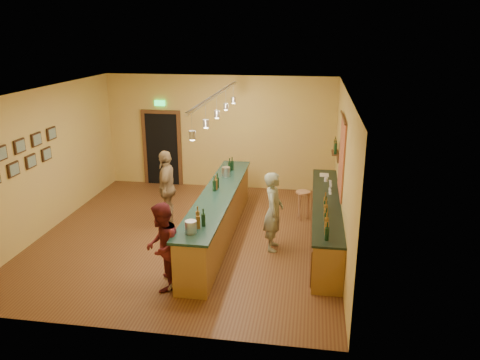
% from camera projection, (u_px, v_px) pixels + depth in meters
% --- Properties ---
extents(floor, '(7.00, 7.00, 0.00)m').
position_uv_depth(floor, '(190.00, 236.00, 10.44)').
color(floor, '#562D18').
rests_on(floor, ground).
extents(ceiling, '(6.50, 7.00, 0.02)m').
position_uv_depth(ceiling, '(185.00, 91.00, 9.45)').
color(ceiling, silver).
rests_on(ceiling, wall_back).
extents(wall_back, '(6.50, 0.02, 3.20)m').
position_uv_depth(wall_back, '(219.00, 133.00, 13.23)').
color(wall_back, '#D5B750').
rests_on(wall_back, floor).
extents(wall_front, '(6.50, 0.02, 3.20)m').
position_uv_depth(wall_front, '(124.00, 235.00, 6.65)').
color(wall_front, '#D5B750').
rests_on(wall_front, floor).
extents(wall_left, '(0.02, 7.00, 3.20)m').
position_uv_depth(wall_left, '(46.00, 161.00, 10.42)').
color(wall_left, '#D5B750').
rests_on(wall_left, floor).
extents(wall_right, '(0.02, 7.00, 3.20)m').
position_uv_depth(wall_right, '(343.00, 174.00, 9.47)').
color(wall_right, '#D5B750').
rests_on(wall_right, floor).
extents(doorway, '(1.15, 0.09, 2.48)m').
position_uv_depth(doorway, '(162.00, 147.00, 13.60)').
color(doorway, black).
rests_on(doorway, wall_back).
extents(tapestry, '(0.03, 1.40, 1.60)m').
position_uv_depth(tapestry, '(342.00, 157.00, 9.77)').
color(tapestry, maroon).
rests_on(tapestry, wall_right).
extents(bottle_shelf, '(0.17, 0.55, 0.54)m').
position_uv_depth(bottle_shelf, '(336.00, 148.00, 11.24)').
color(bottle_shelf, '#4A2816').
rests_on(bottle_shelf, wall_right).
extents(picture_grid, '(0.06, 2.20, 0.70)m').
position_uv_depth(picture_grid, '(26.00, 154.00, 9.60)').
color(picture_grid, '#382111').
rests_on(picture_grid, wall_left).
extents(back_counter, '(0.60, 4.55, 1.27)m').
position_uv_depth(back_counter, '(326.00, 220.00, 10.02)').
color(back_counter, olive).
rests_on(back_counter, floor).
extents(tasting_bar, '(0.74, 5.10, 1.38)m').
position_uv_depth(tasting_bar, '(218.00, 212.00, 10.15)').
color(tasting_bar, olive).
rests_on(tasting_bar, floor).
extents(pendant_track, '(0.11, 4.60, 0.50)m').
position_uv_depth(pendant_track, '(217.00, 102.00, 9.42)').
color(pendant_track, silver).
rests_on(pendant_track, ceiling).
extents(bartender, '(0.41, 0.62, 1.67)m').
position_uv_depth(bartender, '(273.00, 211.00, 9.57)').
color(bartender, gray).
rests_on(bartender, floor).
extents(customer_a, '(0.70, 0.84, 1.59)m').
position_uv_depth(customer_a, '(162.00, 247.00, 8.11)').
color(customer_a, '#59191E').
rests_on(customer_a, floor).
extents(customer_b, '(0.60, 1.10, 1.78)m').
position_uv_depth(customer_b, '(167.00, 188.00, 10.84)').
color(customer_b, '#997A51').
rests_on(customer_b, floor).
extents(bar_stool, '(0.35, 0.35, 0.71)m').
position_uv_depth(bar_stool, '(303.00, 197.00, 11.16)').
color(bar_stool, '#AD724E').
rests_on(bar_stool, floor).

